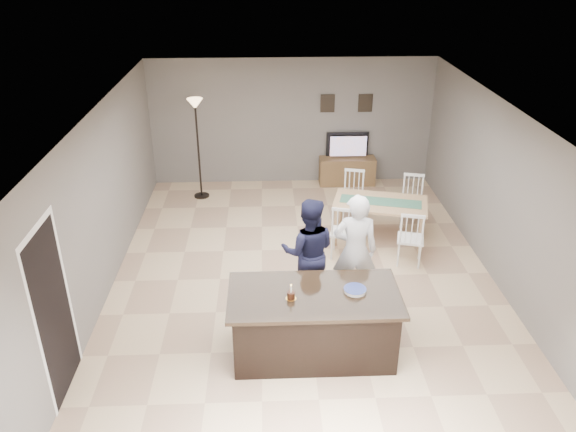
{
  "coord_description": "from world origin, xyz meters",
  "views": [
    {
      "loc": [
        -0.57,
        -7.58,
        4.85
      ],
      "look_at": [
        -0.26,
        -0.3,
        1.24
      ],
      "focal_mm": 35.0,
      "sensor_mm": 36.0,
      "label": 1
    }
  ],
  "objects_px": {
    "floor_lamp": "(196,122)",
    "tv_console": "(347,171)",
    "television": "(348,145)",
    "dining_table": "(380,208)",
    "birthday_cake": "(291,295)",
    "woman": "(355,251)",
    "man": "(309,252)",
    "kitchen_island": "(314,323)",
    "plate_stack": "(355,290)"
  },
  "relations": [
    {
      "from": "woman",
      "to": "dining_table",
      "type": "relative_size",
      "value": 0.82
    },
    {
      "from": "kitchen_island",
      "to": "man",
      "type": "xyz_separation_m",
      "value": [
        0.02,
        1.17,
        0.37
      ]
    },
    {
      "from": "man",
      "to": "dining_table",
      "type": "relative_size",
      "value": 0.78
    },
    {
      "from": "birthday_cake",
      "to": "dining_table",
      "type": "bearing_deg",
      "value": 61.01
    },
    {
      "from": "woman",
      "to": "floor_lamp",
      "type": "xyz_separation_m",
      "value": [
        -2.6,
        3.93,
        0.74
      ]
    },
    {
      "from": "birthday_cake",
      "to": "television",
      "type": "bearing_deg",
      "value": 75.39
    },
    {
      "from": "woman",
      "to": "birthday_cake",
      "type": "relative_size",
      "value": 8.49
    },
    {
      "from": "plate_stack",
      "to": "kitchen_island",
      "type": "bearing_deg",
      "value": -176.49
    },
    {
      "from": "tv_console",
      "to": "birthday_cake",
      "type": "height_order",
      "value": "birthday_cake"
    },
    {
      "from": "kitchen_island",
      "to": "tv_console",
      "type": "bearing_deg",
      "value": 77.84
    },
    {
      "from": "dining_table",
      "to": "television",
      "type": "bearing_deg",
      "value": 108.92
    },
    {
      "from": "tv_console",
      "to": "floor_lamp",
      "type": "height_order",
      "value": "floor_lamp"
    },
    {
      "from": "woman",
      "to": "dining_table",
      "type": "height_order",
      "value": "woman"
    },
    {
      "from": "kitchen_island",
      "to": "plate_stack",
      "type": "bearing_deg",
      "value": 3.51
    },
    {
      "from": "kitchen_island",
      "to": "dining_table",
      "type": "xyz_separation_m",
      "value": [
        1.41,
        2.99,
        0.17
      ]
    },
    {
      "from": "kitchen_island",
      "to": "dining_table",
      "type": "relative_size",
      "value": 1.01
    },
    {
      "from": "man",
      "to": "birthday_cake",
      "type": "height_order",
      "value": "man"
    },
    {
      "from": "plate_stack",
      "to": "dining_table",
      "type": "xyz_separation_m",
      "value": [
        0.9,
        2.96,
        -0.3
      ]
    },
    {
      "from": "television",
      "to": "plate_stack",
      "type": "bearing_deg",
      "value": 83.0
    },
    {
      "from": "tv_console",
      "to": "birthday_cake",
      "type": "bearing_deg",
      "value": -104.79
    },
    {
      "from": "kitchen_island",
      "to": "woman",
      "type": "relative_size",
      "value": 1.23
    },
    {
      "from": "tv_console",
      "to": "birthday_cake",
      "type": "relative_size",
      "value": 5.84
    },
    {
      "from": "birthday_cake",
      "to": "plate_stack",
      "type": "height_order",
      "value": "birthday_cake"
    },
    {
      "from": "kitchen_island",
      "to": "birthday_cake",
      "type": "xyz_separation_m",
      "value": [
        -0.29,
        -0.09,
        0.49
      ]
    },
    {
      "from": "man",
      "to": "plate_stack",
      "type": "relative_size",
      "value": 5.83
    },
    {
      "from": "woman",
      "to": "plate_stack",
      "type": "bearing_deg",
      "value": 85.43
    },
    {
      "from": "kitchen_island",
      "to": "television",
      "type": "height_order",
      "value": "television"
    },
    {
      "from": "dining_table",
      "to": "floor_lamp",
      "type": "distance_m",
      "value": 4.03
    },
    {
      "from": "tv_console",
      "to": "plate_stack",
      "type": "distance_m",
      "value": 5.62
    },
    {
      "from": "woman",
      "to": "birthday_cake",
      "type": "distance_m",
      "value": 1.53
    },
    {
      "from": "woman",
      "to": "floor_lamp",
      "type": "distance_m",
      "value": 4.77
    },
    {
      "from": "birthday_cake",
      "to": "dining_table",
      "type": "xyz_separation_m",
      "value": [
        1.71,
        3.08,
        -0.33
      ]
    },
    {
      "from": "floor_lamp",
      "to": "tv_console",
      "type": "bearing_deg",
      "value": 9.98
    },
    {
      "from": "floor_lamp",
      "to": "woman",
      "type": "bearing_deg",
      "value": -56.5
    },
    {
      "from": "television",
      "to": "dining_table",
      "type": "bearing_deg",
      "value": 94.55
    },
    {
      "from": "tv_console",
      "to": "man",
      "type": "distance_m",
      "value": 4.59
    },
    {
      "from": "birthday_cake",
      "to": "plate_stack",
      "type": "relative_size",
      "value": 0.73
    },
    {
      "from": "kitchen_island",
      "to": "woman",
      "type": "height_order",
      "value": "woman"
    },
    {
      "from": "woman",
      "to": "plate_stack",
      "type": "xyz_separation_m",
      "value": [
        -0.16,
        -1.06,
        0.05
      ]
    },
    {
      "from": "man",
      "to": "floor_lamp",
      "type": "distance_m",
      "value": 4.39
    },
    {
      "from": "tv_console",
      "to": "television",
      "type": "relative_size",
      "value": 1.31
    },
    {
      "from": "kitchen_island",
      "to": "tv_console",
      "type": "xyz_separation_m",
      "value": [
        1.2,
        5.57,
        -0.15
      ]
    },
    {
      "from": "tv_console",
      "to": "woman",
      "type": "bearing_deg",
      "value": -96.73
    },
    {
      "from": "tv_console",
      "to": "dining_table",
      "type": "height_order",
      "value": "dining_table"
    },
    {
      "from": "television",
      "to": "birthday_cake",
      "type": "distance_m",
      "value": 5.92
    },
    {
      "from": "tv_console",
      "to": "floor_lamp",
      "type": "bearing_deg",
      "value": -170.02
    },
    {
      "from": "woman",
      "to": "dining_table",
      "type": "bearing_deg",
      "value": -107.28
    },
    {
      "from": "floor_lamp",
      "to": "television",
      "type": "bearing_deg",
      "value": 11.22
    },
    {
      "from": "tv_console",
      "to": "television",
      "type": "height_order",
      "value": "television"
    },
    {
      "from": "woman",
      "to": "floor_lamp",
      "type": "height_order",
      "value": "floor_lamp"
    }
  ]
}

